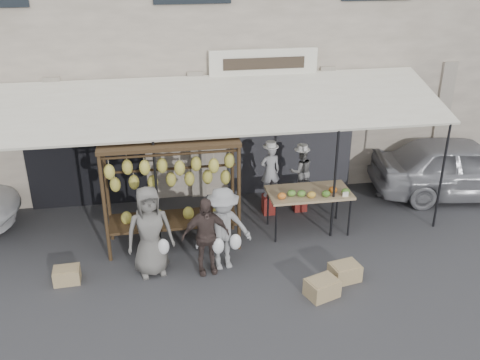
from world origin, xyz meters
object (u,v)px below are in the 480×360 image
object	(u,v)px
customer_left	(150,231)
crate_near_b	(345,272)
banana_rack	(171,174)
produce_table	(310,194)
vendor_right	(301,171)
customer_right	(223,229)
vendor_left	(270,171)
sedan	(462,167)
customer_mid	(205,236)
crate_far	(67,275)
crate_near_a	(322,288)

from	to	relation	value
customer_left	crate_near_b	size ratio (longest dim) A/B	3.36
banana_rack	produce_table	distance (m)	2.88
vendor_right	customer_right	bearing A→B (deg)	41.23
vendor_left	customer_right	xyz separation A→B (m)	(-1.32, -1.97, -0.21)
banana_rack	crate_near_b	xyz separation A→B (m)	(2.95, -1.71, -1.41)
sedan	produce_table	bearing A→B (deg)	113.34
banana_rack	customer_mid	size ratio (longest dim) A/B	1.73
produce_table	crate_far	distance (m)	4.94
vendor_right	crate_near_a	world-z (taller)	vendor_right
vendor_right	customer_mid	world-z (taller)	customer_mid
crate_near_b	sedan	xyz separation A→B (m)	(3.89, 2.87, 0.56)
vendor_left	crate_far	size ratio (longest dim) A/B	2.61
produce_table	crate_near_a	distance (m)	2.34
crate_near_b	crate_far	size ratio (longest dim) A/B	1.12
vendor_left	vendor_right	bearing A→B (deg)	177.67
vendor_right	crate_near_a	size ratio (longest dim) A/B	2.07
vendor_left	customer_right	distance (m)	2.38
produce_table	customer_left	size ratio (longest dim) A/B	0.99
banana_rack	crate_near_a	bearing A→B (deg)	-41.24
vendor_left	crate_near_a	distance (m)	3.26
customer_left	crate_near_a	distance (m)	3.19
banana_rack	customer_right	xyz separation A→B (m)	(0.86, -0.94, -0.75)
customer_right	crate_far	bearing A→B (deg)	173.22
crate_near_a	banana_rack	bearing A→B (deg)	138.76
customer_right	banana_rack	bearing A→B (deg)	125.54
vendor_right	crate_near_b	bearing A→B (deg)	88.03
crate_near_b	customer_left	bearing A→B (deg)	166.43
banana_rack	sedan	distance (m)	7.00
customer_right	crate_near_a	distance (m)	2.04
customer_mid	produce_table	bearing A→B (deg)	19.72
banana_rack	vendor_left	distance (m)	2.47
banana_rack	crate_far	bearing A→B (deg)	-154.55
vendor_right	customer_right	xyz separation A→B (m)	(-2.03, -2.00, -0.14)
crate_near_b	crate_far	xyz separation A→B (m)	(-4.93, 0.77, -0.02)
sedan	customer_left	bearing A→B (deg)	114.16
customer_right	produce_table	bearing A→B (deg)	21.11
vendor_left	crate_near_a	xyz separation A→B (m)	(0.23, -3.14, -0.86)
crate_near_a	produce_table	bearing A→B (deg)	79.81
produce_table	sedan	size ratio (longest dim) A/B	0.41
crate_near_a	sedan	size ratio (longest dim) A/B	0.13
crate_near_a	customer_right	bearing A→B (deg)	142.94
customer_right	customer_mid	bearing A→B (deg)	-171.96
vendor_right	customer_left	size ratio (longest dim) A/B	0.64
customer_mid	sedan	bearing A→B (deg)	12.66
customer_mid	crate_far	bearing A→B (deg)	171.57
banana_rack	sedan	size ratio (longest dim) A/B	0.62
crate_near_b	sedan	world-z (taller)	sedan
produce_table	banana_rack	bearing A→B (deg)	-178.16
customer_mid	crate_far	world-z (taller)	customer_mid
customer_left	crate_near_b	distance (m)	3.58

